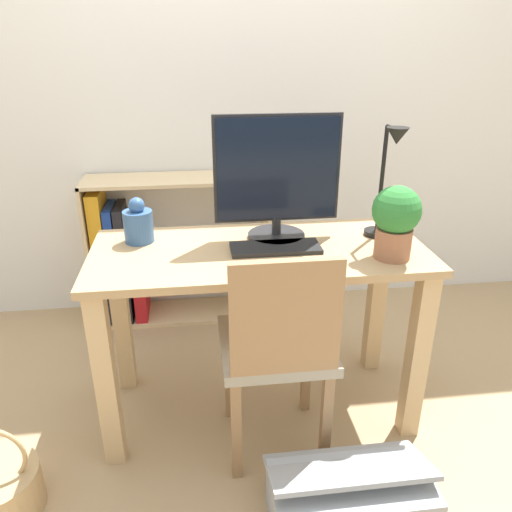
% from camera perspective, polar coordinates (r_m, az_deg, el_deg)
% --- Properties ---
extents(ground_plane, '(10.00, 10.00, 0.00)m').
position_cam_1_polar(ground_plane, '(2.28, 0.33, -16.68)').
color(ground_plane, tan).
extents(wall_back, '(8.00, 0.05, 2.60)m').
position_cam_1_polar(wall_back, '(2.76, -2.58, 20.00)').
color(wall_back, silver).
rests_on(wall_back, ground_plane).
extents(desk, '(1.27, 0.56, 0.75)m').
position_cam_1_polar(desk, '(1.95, 0.37, -3.54)').
color(desk, tan).
rests_on(desk, ground_plane).
extents(monitor, '(0.48, 0.23, 0.48)m').
position_cam_1_polar(monitor, '(1.92, 2.44, 9.19)').
color(monitor, '#232326').
rests_on(monitor, desk).
extents(keyboard, '(0.34, 0.13, 0.02)m').
position_cam_1_polar(keyboard, '(1.87, 2.24, 0.94)').
color(keyboard, black).
rests_on(keyboard, desk).
extents(vase, '(0.11, 0.11, 0.18)m').
position_cam_1_polar(vase, '(1.98, -13.31, 3.61)').
color(vase, '#33598C').
rests_on(vase, desk).
extents(desk_lamp, '(0.10, 0.19, 0.44)m').
position_cam_1_polar(desk_lamp, '(1.94, 14.88, 9.22)').
color(desk_lamp, black).
rests_on(desk_lamp, desk).
extents(potted_plant, '(0.17, 0.17, 0.27)m').
position_cam_1_polar(potted_plant, '(1.82, 15.67, 4.07)').
color(potted_plant, '#9E6647').
rests_on(potted_plant, desk).
extents(chair, '(0.40, 0.40, 0.87)m').
position_cam_1_polar(chair, '(1.79, 2.55, -10.26)').
color(chair, '#9E937F').
rests_on(chair, ground_plane).
extents(bookshelf, '(0.97, 0.28, 0.81)m').
position_cam_1_polar(bookshelf, '(2.81, -12.29, -0.07)').
color(bookshelf, '#D8BC8C').
rests_on(bookshelf, ground_plane).
extents(storage_box, '(0.53, 0.30, 0.25)m').
position_cam_1_polar(storage_box, '(1.83, 10.69, -25.70)').
color(storage_box, '#999EA3').
rests_on(storage_box, ground_plane).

